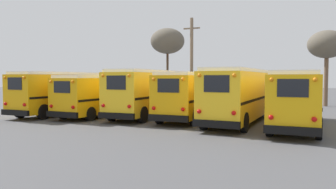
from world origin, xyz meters
TOP-DOWN VIEW (x-y plane):
  - ground_plane at (0.00, 0.00)m, footprint 160.00×160.00m
  - school_bus_0 at (-8.36, -0.43)m, footprint 2.59×9.81m
  - school_bus_1 at (-5.02, 0.15)m, footprint 2.85×9.61m
  - school_bus_2 at (-1.67, 0.74)m, footprint 2.74×9.82m
  - school_bus_3 at (1.67, 0.96)m, footprint 2.68×10.03m
  - school_bus_4 at (5.02, -0.19)m, footprint 2.70×10.03m
  - school_bus_5 at (8.36, -0.62)m, footprint 2.43×10.28m
  - utility_pole at (-2.69, 12.44)m, footprint 1.80×0.35m
  - bare_tree_0 at (-6.85, 15.51)m, footprint 4.07×4.07m
  - bare_tree_1 at (10.36, 15.24)m, footprint 3.64×3.64m

SIDE VIEW (x-z plane):
  - ground_plane at x=0.00m, z-range 0.00..0.00m
  - school_bus_1 at x=-5.02m, z-range 0.13..3.11m
  - school_bus_5 at x=8.36m, z-range 0.15..3.29m
  - school_bus_3 at x=1.67m, z-range 0.15..3.30m
  - school_bus_0 at x=-8.36m, z-range 0.14..3.38m
  - school_bus_4 at x=5.02m, z-range 0.15..3.49m
  - school_bus_2 at x=-1.67m, z-range 0.14..3.49m
  - utility_pole at x=-2.69m, z-range 0.11..9.25m
  - bare_tree_1 at x=10.36m, z-range 2.29..9.74m
  - bare_tree_0 at x=-6.85m, z-range 2.80..11.54m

